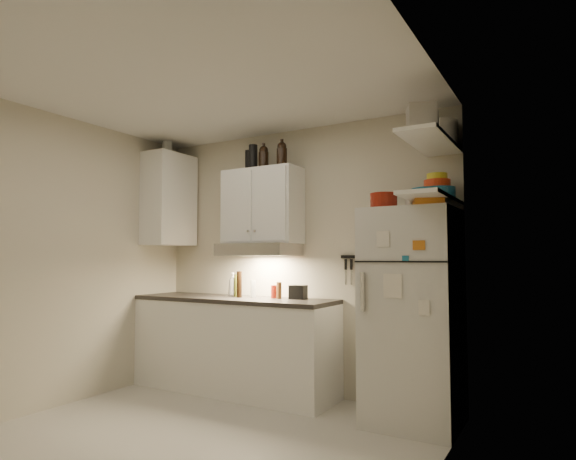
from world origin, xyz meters
The scene contains 36 objects.
floor centered at (0.00, 0.00, -0.01)m, with size 3.20×3.00×0.02m, color beige.
ceiling centered at (0.00, 0.00, 2.61)m, with size 3.20×3.00×0.02m, color silver.
back_wall centered at (0.00, 1.51, 1.30)m, with size 3.20×0.02×2.60m, color beige.
left_wall centered at (-1.61, 0.00, 1.30)m, with size 0.02×3.00×2.60m, color beige.
right_wall centered at (1.61, 0.00, 1.30)m, with size 0.02×3.00×2.60m, color beige.
base_cabinet centered at (-0.55, 1.20, 0.44)m, with size 2.10×0.60×0.88m, color white.
countertop centered at (-0.55, 1.20, 0.90)m, with size 2.10×0.62×0.04m, color #2D2927.
upper_cabinet centered at (-0.30, 1.33, 1.83)m, with size 0.80×0.33×0.75m, color white.
side_cabinet centered at (-1.44, 1.20, 1.95)m, with size 0.33×0.55×1.00m, color white.
range_hood centered at (-0.30, 1.27, 1.39)m, with size 0.76×0.46×0.12m, color silver.
fridge centered at (1.25, 1.16, 0.85)m, with size 0.70×0.68×1.70m, color silver.
shelf_hi centered at (1.45, 1.02, 2.20)m, with size 0.30×0.95×0.03m, color white.
shelf_lo centered at (1.45, 1.02, 1.76)m, with size 0.30×0.95×0.03m, color white.
knife_strip centered at (0.70, 1.49, 1.32)m, with size 0.42×0.02×0.03m, color black.
dutch_oven centered at (1.07, 1.01, 1.76)m, with size 0.21×0.21×0.12m, color maroon.
book_stack centered at (1.44, 0.95, 1.74)m, with size 0.21×0.26×0.09m, color #CA6C19.
spice_jar centered at (1.26, 1.06, 1.75)m, with size 0.06×0.06×0.10m, color silver.
stock_pot centered at (1.43, 1.37, 2.33)m, with size 0.31×0.31×0.22m, color silver.
tin_a centered at (1.43, 0.90, 2.30)m, with size 0.18×0.16×0.18m, color #AAAAAD.
tin_b centered at (1.45, 0.76, 2.31)m, with size 0.19×0.19×0.19m, color #AAAAAD.
bowl_teal centered at (1.44, 1.30, 1.83)m, with size 0.26×0.26×0.11m, color #186489.
bowl_orange centered at (1.43, 1.30, 1.91)m, with size 0.21×0.21×0.06m, color red.
bowl_yellow centered at (1.43, 1.30, 1.97)m, with size 0.16×0.16×0.05m, color yellow.
plates centered at (1.42, 1.06, 1.81)m, with size 0.28×0.28×0.07m, color #186489.
growler_a centered at (-0.25, 1.28, 2.32)m, with size 0.10×0.10×0.23m, color black, non-canonical shape.
growler_b centered at (-0.03, 1.26, 2.32)m, with size 0.10×0.10×0.24m, color black, non-canonical shape.
thermos_a centered at (-0.38, 1.29, 2.33)m, with size 0.09×0.09×0.25m, color black.
thermos_b centered at (-0.51, 1.40, 2.31)m, with size 0.08×0.08×0.23m, color black.
side_jar centered at (-1.47, 1.19, 2.52)m, with size 0.11×0.11×0.15m, color silver.
soap_bottle centered at (-0.63, 1.29, 1.05)m, with size 0.10×0.10×0.27m, color white.
pepper_mill centered at (-0.07, 1.28, 1.00)m, with size 0.05×0.05×0.16m, color brown.
oil_bottle centered at (-0.58, 1.28, 1.03)m, with size 0.04×0.04×0.22m, color #596218.
vinegar_bottle centered at (-0.48, 1.20, 1.05)m, with size 0.05×0.05×0.26m, color black.
clear_bottle centered at (-0.38, 1.29, 1.00)m, with size 0.06×0.06×0.17m, color silver.
red_jar centered at (-0.14, 1.30, 0.98)m, with size 0.06×0.06×0.13m, color maroon.
caddy centered at (0.11, 1.33, 0.99)m, with size 0.15×0.11×0.13m, color black.
Camera 1 is at (2.33, -2.68, 1.30)m, focal length 30.00 mm.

